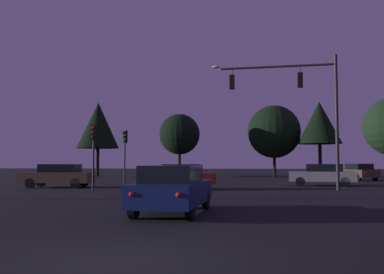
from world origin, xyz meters
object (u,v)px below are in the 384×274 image
Objects in this scene: traffic_light_corner_right at (93,144)px; car_crossing_left at (181,176)px; car_crossing_right at (58,175)px; car_far_lane at (322,174)px; traffic_light_corner_left at (125,146)px; tree_behind_sign at (319,123)px; car_nearside_lane at (173,188)px; tree_right_cluster at (98,125)px; tree_center_horizon at (180,134)px; tree_lot_edge at (274,132)px; car_parked_lot at (358,172)px; traffic_signal_mast_arm at (301,97)px.

car_crossing_left is (4.98, 1.49, -1.94)m from traffic_light_corner_right.
car_far_lane is (17.30, 4.31, 0.00)m from car_crossing_right.
tree_behind_sign is (16.33, 17.15, 3.09)m from traffic_light_corner_left.
traffic_light_corner_right reaches higher than car_nearside_lane.
tree_behind_sign is 0.93× the size of tree_right_cluster.
tree_lot_edge is (10.28, 3.63, 0.45)m from tree_center_horizon.
tree_center_horizon is at bearing 85.38° from traffic_light_corner_right.
car_crossing_right is at bearing -76.19° from tree_right_cluster.
car_crossing_right is 1.01× the size of car_parked_lot.
car_nearside_lane is 36.12m from tree_lot_edge.
car_parked_lot is at bearing 46.53° from car_crossing_left.
traffic_light_corner_left reaches higher than car_far_lane.
tree_lot_edge is (-2.14, 18.26, 4.32)m from car_far_lane.
car_parked_lot is (6.78, 14.42, -4.72)m from traffic_signal_mast_arm.
car_crossing_right is at bearing 174.83° from car_crossing_left.
car_far_lane is at bearing -83.31° from tree_lot_edge.
tree_behind_sign is 5.23m from tree_lot_edge.
traffic_light_corner_right is 0.85× the size of car_nearside_lane.
car_far_lane is 16.96m from tree_behind_sign.
traffic_light_corner_left is at bearing 42.19° from car_crossing_right.
car_far_lane is (14.13, 6.53, -1.94)m from traffic_light_corner_right.
tree_right_cluster is (-5.39, 21.92, 5.23)m from car_crossing_right.
traffic_light_corner_left is at bearing 163.27° from traffic_signal_mast_arm.
traffic_light_corner_right is 4.33m from car_crossing_right.
car_far_lane is 19.58m from tree_center_horizon.
tree_lot_edge reaches higher than car_parked_lot.
traffic_light_corner_left is 21.67m from car_parked_lot.
car_far_lane is at bearing 67.53° from traffic_signal_mast_arm.
car_parked_lot is (18.65, 10.85, -1.99)m from traffic_light_corner_left.
tree_behind_sign is (2.50, 15.98, 5.07)m from car_far_lane.
tree_right_cluster is at bearing 163.80° from tree_center_horizon.
car_nearside_lane is at bearing -66.39° from tree_right_cluster.
tree_behind_sign is at bearing -26.09° from tree_lot_edge.
car_crossing_right is at bearing -147.68° from car_parked_lot.
traffic_light_corner_right is 25.83m from tree_right_cluster.
tree_right_cluster reaches higher than traffic_signal_mast_arm.
tree_right_cluster reaches higher than tree_lot_edge.
traffic_light_corner_left is 0.85× the size of car_far_lane.
traffic_light_corner_left reaches higher than car_nearside_lane.
car_crossing_left is at bearing -39.62° from traffic_light_corner_left.
traffic_signal_mast_arm is 0.91× the size of tree_right_cluster.
car_crossing_left is at bearing -177.53° from traffic_signal_mast_arm.
car_nearside_lane is at bearing -106.72° from tree_behind_sign.
traffic_light_corner_right is 27.64m from tree_lot_edge.
car_far_lane is at bearing 13.98° from car_crossing_right.
car_crossing_right is 0.53× the size of tree_right_cluster.
tree_right_cluster reaches higher than car_parked_lot.
traffic_signal_mast_arm is 2.04× the size of traffic_light_corner_left.
car_parked_lot is 29.10m from tree_right_cluster.
car_parked_lot is 11.86m from tree_lot_edge.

